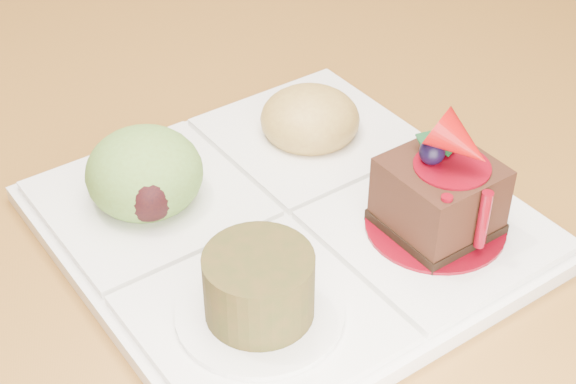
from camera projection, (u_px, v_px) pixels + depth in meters
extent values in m
plane|color=#573519|center=(129.00, 316.00, 1.58)|extent=(6.00, 6.00, 0.00)
cylinder|color=black|center=(524.00, 221.00, 1.46)|extent=(0.04, 0.04, 0.43)
cylinder|color=black|center=(442.00, 106.00, 1.73)|extent=(0.04, 0.04, 0.43)
cube|color=white|center=(288.00, 225.00, 0.61)|extent=(0.38, 0.38, 0.01)
cube|color=white|center=(434.00, 231.00, 0.59)|extent=(0.18, 0.18, 0.01)
cube|color=white|center=(260.00, 319.00, 0.53)|extent=(0.18, 0.18, 0.01)
cube|color=white|center=(148.00, 200.00, 0.62)|extent=(0.18, 0.18, 0.01)
cube|color=white|center=(310.00, 134.00, 0.68)|extent=(0.18, 0.18, 0.01)
cylinder|color=#64030F|center=(435.00, 226.00, 0.59)|extent=(0.09, 0.09, 0.00)
cube|color=black|center=(436.00, 222.00, 0.59)|extent=(0.09, 0.09, 0.01)
cube|color=#34150E|center=(440.00, 192.00, 0.57)|extent=(0.08, 0.08, 0.04)
cylinder|color=#64030F|center=(443.00, 164.00, 0.56)|extent=(0.05, 0.05, 0.00)
sphere|color=black|center=(432.00, 152.00, 0.56)|extent=(0.02, 0.02, 0.02)
cone|color=#9D0A0A|center=(461.00, 143.00, 0.54)|extent=(0.05, 0.05, 0.04)
cube|color=#0F3F19|center=(441.00, 144.00, 0.57)|extent=(0.02, 0.02, 0.01)
cube|color=#0F3F19|center=(429.00, 144.00, 0.57)|extent=(0.01, 0.02, 0.01)
cylinder|color=#64030F|center=(443.00, 226.00, 0.54)|extent=(0.01, 0.01, 0.05)
cylinder|color=#64030F|center=(483.00, 220.00, 0.55)|extent=(0.01, 0.01, 0.04)
cylinder|color=#64030F|center=(388.00, 193.00, 0.57)|extent=(0.01, 0.01, 0.04)
cylinder|color=white|center=(260.00, 314.00, 0.52)|extent=(0.10, 0.10, 0.00)
cylinder|color=#463114|center=(259.00, 285.00, 0.51)|extent=(0.07, 0.07, 0.04)
cylinder|color=#49270F|center=(258.00, 266.00, 0.50)|extent=(0.05, 0.05, 0.00)
ellipsoid|color=#60953C|center=(144.00, 173.00, 0.60)|extent=(0.08, 0.08, 0.06)
ellipsoid|color=black|center=(149.00, 197.00, 0.58)|extent=(0.04, 0.03, 0.04)
ellipsoid|color=#B29340|center=(310.00, 119.00, 0.67)|extent=(0.08, 0.08, 0.05)
cube|color=#BF4B0E|center=(326.00, 108.00, 0.68)|extent=(0.02, 0.02, 0.02)
cube|color=#467B1A|center=(309.00, 101.00, 0.69)|extent=(0.02, 0.02, 0.02)
cube|color=#BF4B0E|center=(294.00, 107.00, 0.68)|extent=(0.02, 0.02, 0.02)
cube|color=#467B1A|center=(286.00, 123.00, 0.66)|extent=(0.02, 0.02, 0.02)
cube|color=#BF4B0E|center=(311.00, 128.00, 0.66)|extent=(0.02, 0.02, 0.02)
cube|color=#467B1A|center=(332.00, 120.00, 0.66)|extent=(0.02, 0.02, 0.02)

